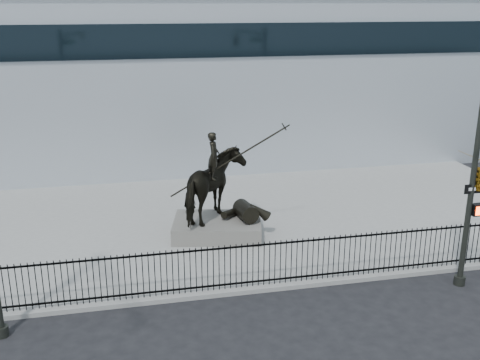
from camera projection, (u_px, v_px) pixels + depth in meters
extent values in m
plane|color=black|center=(251.00, 311.00, 16.66)|extent=(120.00, 120.00, 0.00)
cube|color=gray|center=(212.00, 223.00, 23.16)|extent=(30.00, 12.00, 0.15)
cube|color=silver|center=(176.00, 76.00, 33.91)|extent=(44.00, 14.00, 9.00)
cube|color=black|center=(242.00, 283.00, 17.74)|extent=(22.00, 0.05, 0.05)
cube|color=black|center=(242.00, 247.00, 17.36)|extent=(22.00, 0.05, 0.05)
cube|color=black|center=(242.00, 266.00, 17.55)|extent=(22.00, 0.03, 1.50)
cube|color=#63605A|center=(217.00, 227.00, 21.66)|extent=(3.75, 2.95, 0.63)
imported|color=black|center=(217.00, 187.00, 21.16)|extent=(2.77, 3.06, 2.66)
imported|color=black|center=(214.00, 156.00, 20.79)|extent=(0.56, 0.73, 1.80)
cylinder|color=black|center=(226.00, 163.00, 20.88)|extent=(4.19, 0.97, 2.70)
cylinder|color=#242721|center=(2.00, 331.00, 15.39)|extent=(0.36, 0.36, 0.30)
cylinder|color=#242721|center=(459.00, 280.00, 18.21)|extent=(0.36, 0.36, 0.30)
cylinder|color=#242721|center=(472.00, 182.00, 17.19)|extent=(0.18, 0.18, 7.00)
imported|color=#A67012|center=(480.00, 176.00, 17.18)|extent=(0.53, 2.48, 1.00)
cube|color=black|center=(478.00, 210.00, 17.48)|extent=(0.38, 0.22, 0.38)
cube|color=#FF2D05|center=(480.00, 211.00, 17.36)|extent=(0.28, 0.02, 0.28)
cube|color=black|center=(478.00, 188.00, 17.25)|extent=(0.95, 0.03, 0.30)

